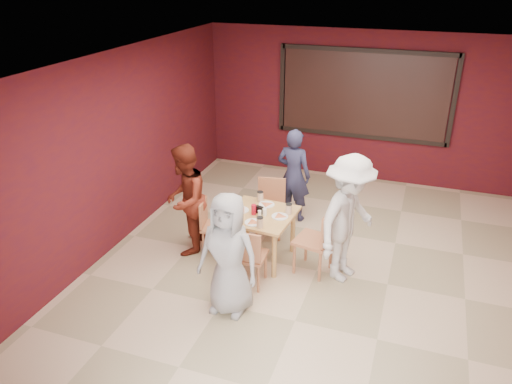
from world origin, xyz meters
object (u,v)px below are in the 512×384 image
(chair_left, at_px, (211,223))
(diner_front, at_px, (228,254))
(chair_front, at_px, (248,254))
(diner_right, at_px, (348,219))
(chair_back, at_px, (271,204))
(chair_right, at_px, (319,238))
(dining_table, at_px, (260,219))
(diner_back, at_px, (294,175))
(diner_left, at_px, (185,200))

(chair_left, relative_size, diner_front, 0.52)
(diner_front, bearing_deg, chair_front, 86.97)
(chair_left, bearing_deg, diner_right, -0.64)
(chair_back, relative_size, diner_right, 0.50)
(chair_front, relative_size, chair_right, 0.89)
(dining_table, xyz_separation_m, chair_right, (0.86, -0.08, -0.09))
(diner_front, bearing_deg, chair_back, 96.36)
(dining_table, height_order, diner_right, diner_right)
(chair_left, relative_size, diner_right, 0.46)
(dining_table, height_order, diner_back, diner_back)
(diner_front, bearing_deg, diner_back, 91.12)
(diner_back, bearing_deg, diner_left, 58.11)
(chair_front, height_order, diner_back, diner_back)
(chair_front, xyz_separation_m, diner_front, (-0.05, -0.51, 0.29))
(dining_table, distance_m, diner_front, 1.21)
(chair_back, xyz_separation_m, diner_right, (1.31, -0.82, 0.37))
(chair_back, distance_m, chair_right, 1.28)
(dining_table, bearing_deg, diner_left, -173.70)
(chair_front, distance_m, chair_left, 1.04)
(dining_table, distance_m, diner_left, 1.10)
(chair_right, xyz_separation_m, diner_right, (0.35, 0.02, 0.33))
(chair_back, height_order, diner_left, diner_left)
(diner_back, relative_size, diner_right, 0.88)
(chair_left, xyz_separation_m, diner_front, (0.75, -1.17, 0.32))
(chair_left, relative_size, diner_left, 0.50)
(diner_left, bearing_deg, chair_left, 93.12)
(chair_front, height_order, diner_left, diner_left)
(chair_right, bearing_deg, diner_back, 117.90)
(chair_right, xyz_separation_m, diner_back, (-0.75, 1.42, 0.22))
(diner_right, bearing_deg, dining_table, 108.28)
(diner_left, bearing_deg, chair_front, 52.76)
(diner_front, height_order, diner_right, diner_right)
(chair_front, xyz_separation_m, diner_left, (-1.16, 0.57, 0.33))
(diner_back, height_order, diner_right, diner_right)
(chair_front, relative_size, diner_back, 0.55)
(diner_front, height_order, diner_back, diner_front)
(dining_table, relative_size, chair_back, 1.11)
(chair_left, distance_m, diner_back, 1.64)
(chair_left, height_order, chair_right, chair_right)
(chair_right, distance_m, diner_front, 1.42)
(chair_left, height_order, diner_left, diner_left)
(dining_table, relative_size, diner_left, 0.60)
(diner_front, distance_m, diner_back, 2.55)
(diner_front, relative_size, diner_back, 1.01)
(dining_table, xyz_separation_m, diner_back, (0.11, 1.34, 0.14))
(diner_front, relative_size, diner_right, 0.89)
(chair_back, distance_m, diner_left, 1.37)
(dining_table, bearing_deg, chair_back, 96.77)
(diner_left, bearing_deg, diner_right, 80.75)
(chair_left, bearing_deg, diner_back, 58.58)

